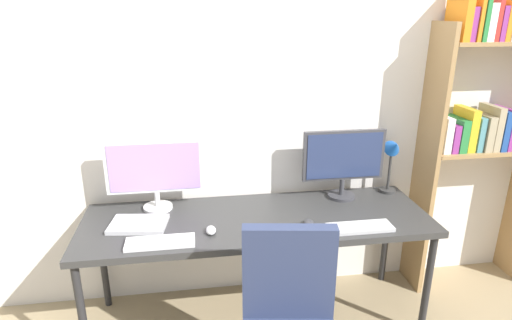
% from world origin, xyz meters
% --- Properties ---
extents(wall_back, '(4.49, 0.10, 2.60)m').
position_xyz_m(wall_back, '(0.00, 1.02, 1.30)').
color(wall_back, silver).
rests_on(wall_back, ground_plane).
extents(desk, '(2.09, 0.68, 0.74)m').
position_xyz_m(desk, '(0.00, 0.60, 0.69)').
color(desk, '#333333').
rests_on(desk, ground_plane).
extents(bookshelf, '(0.83, 0.28, 2.04)m').
position_xyz_m(bookshelf, '(1.54, 0.83, 1.30)').
color(bookshelf, '#9E7A4C').
rests_on(bookshelf, ground_plane).
extents(monitor_left, '(0.59, 0.18, 0.45)m').
position_xyz_m(monitor_left, '(-0.60, 0.81, 1.00)').
color(monitor_left, silver).
rests_on(monitor_left, desk).
extents(monitor_right, '(0.54, 0.18, 0.46)m').
position_xyz_m(monitor_right, '(0.60, 0.81, 1.00)').
color(monitor_right, '#38383D').
rests_on(monitor_right, desk).
extents(desk_lamp, '(0.11, 0.15, 0.41)m').
position_xyz_m(desk_lamp, '(0.94, 0.83, 1.01)').
color(desk_lamp, '#333333').
rests_on(desk_lamp, desk).
extents(keyboard_left, '(0.37, 0.13, 0.02)m').
position_xyz_m(keyboard_left, '(-0.56, 0.37, 0.75)').
color(keyboard_left, silver).
rests_on(keyboard_left, desk).
extents(keyboard_right, '(0.37, 0.13, 0.02)m').
position_xyz_m(keyboard_right, '(0.56, 0.37, 0.75)').
color(keyboard_right, silver).
rests_on(keyboard_right, desk).
extents(mouse_left_side, '(0.06, 0.10, 0.03)m').
position_xyz_m(mouse_left_side, '(-0.29, 0.45, 0.76)').
color(mouse_left_side, silver).
rests_on(mouse_left_side, desk).
extents(mouse_right_side, '(0.06, 0.10, 0.03)m').
position_xyz_m(mouse_right_side, '(0.28, 0.45, 0.76)').
color(mouse_right_side, '#38383D').
rests_on(mouse_right_side, desk).
extents(laptop_closed, '(0.35, 0.26, 0.02)m').
position_xyz_m(laptop_closed, '(-0.70, 0.59, 0.75)').
color(laptop_closed, silver).
rests_on(laptop_closed, desk).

